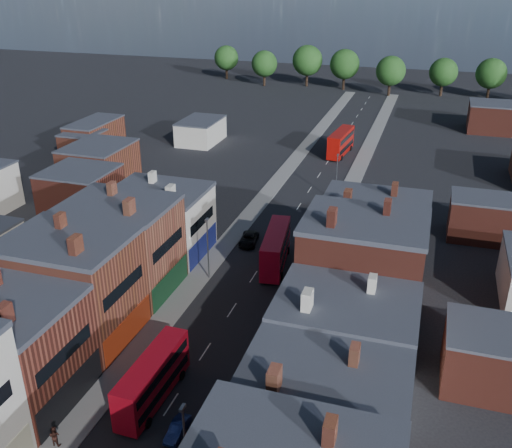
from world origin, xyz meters
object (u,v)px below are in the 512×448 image
Objects in this scene: bus_2 at (341,142)px; car_3 at (319,210)px; car_2 at (249,239)px; ped_3 at (242,413)px; bus_0 at (153,378)px; car_1 at (178,429)px; bus_1 at (276,248)px; ped_1 at (55,436)px.

car_3 is (2.30, -31.94, -1.98)m from bus_2.
car_2 is at bearing -113.90° from car_3.
car_2 is 2.81× the size of ped_3.
bus_2 is 2.48× the size of car_3.
bus_0 reaches higher than car_1.
bus_2 is at bearing 82.51° from bus_1.
bus_2 is (3.22, 77.58, 0.30)m from bus_0.
ped_1 reaches higher than car_1.
bus_2 reaches higher than car_2.
bus_0 is at bearing -91.70° from car_3.
bus_1 is at bearing -108.45° from ped_1.
ped_3 is at bearing -81.09° from car_3.
car_2 reaches higher than car_3.
car_2 is 2.69× the size of ped_1.
ped_3 is (13.63, 7.03, -0.04)m from ped_1.
car_3 is (5.52, 45.64, -1.68)m from bus_0.
bus_2 is 6.35× the size of ped_1.
bus_1 is 7.51m from car_2.
car_1 is (0.57, -80.83, -2.11)m from bus_2.
ped_1 is at bearing -155.37° from car_1.
ped_1 is (-8.35, -84.96, -1.63)m from bus_2.
car_1 is (0.28, -30.78, -2.01)m from bus_1.
bus_2 is 6.62× the size of ped_3.
car_1 is at bearing -84.15° from bus_2.
car_2 is 40.02m from ped_1.
car_3 is at bearing 14.16° from ped_3.
bus_0 is 0.91× the size of bus_1.
car_1 is 1.83× the size of ped_1.
bus_2 is at bearing -100.16° from ped_1.
bus_0 is at bearing -86.93° from bus_2.
car_1 is at bearing -159.73° from ped_1.
car_1 is (3.80, -3.25, -1.81)m from bus_0.
car_1 is 0.68× the size of car_2.
bus_0 reaches higher than car_3.
bus_1 is at bearing -91.12° from car_3.
bus_2 is 32.08m from car_3.
ped_3 is at bearing -80.68° from bus_2.
car_3 is 54.08m from ped_1.
car_1 is at bearing -86.82° from car_3.
bus_0 is 5.32m from car_1.
car_1 is 0.72× the size of car_3.
car_2 is (-1.79, 32.50, -1.68)m from bus_0.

